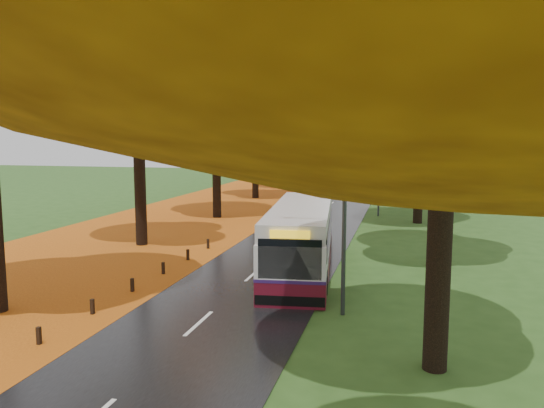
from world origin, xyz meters
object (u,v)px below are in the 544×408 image
at_px(bus, 301,236).
at_px(car_white, 300,198).
at_px(car_dark, 327,182).
at_px(streetlamp_mid, 376,151).
at_px(streetlamp_far, 387,145).
at_px(streetlamp_near, 337,170).
at_px(car_silver, 308,193).

bearing_deg(bus, car_white, 94.56).
height_order(bus, car_dark, bus).
xyz_separation_m(streetlamp_mid, streetlamp_far, (0.00, 22.00, 0.00)).
relative_size(bus, car_white, 3.02).
xyz_separation_m(streetlamp_near, streetlamp_far, (0.00, 44.00, 0.00)).
height_order(streetlamp_mid, car_dark, streetlamp_mid).
relative_size(bus, car_silver, 2.62).
bearing_deg(streetlamp_near, car_white, 103.65).
bearing_deg(car_white, car_dark, 102.45).
bearing_deg(streetlamp_far, bus, -93.17).
distance_m(bus, car_silver, 24.52).
xyz_separation_m(streetlamp_mid, car_white, (-6.30, 3.93, -4.06)).
relative_size(streetlamp_mid, streetlamp_far, 1.00).
xyz_separation_m(streetlamp_mid, bus, (-2.15, -16.75, -3.21)).
distance_m(streetlamp_mid, bus, 17.19).
distance_m(streetlamp_near, streetlamp_far, 44.00).
distance_m(streetlamp_near, car_white, 26.99).
relative_size(streetlamp_near, streetlamp_mid, 1.00).
bearing_deg(streetlamp_far, streetlamp_near, -90.00).
bearing_deg(streetlamp_mid, car_silver, 130.36).
bearing_deg(car_white, streetlamp_near, -63.41).
bearing_deg(car_dark, car_silver, -81.40).
xyz_separation_m(streetlamp_far, car_silver, (-6.30, -14.59, -3.99)).
bearing_deg(car_silver, car_white, -91.87).
distance_m(bus, car_white, 21.10).
bearing_deg(car_dark, streetlamp_mid, -62.29).
xyz_separation_m(streetlamp_mid, car_silver, (-6.30, 7.41, -3.99)).
bearing_deg(car_silver, car_dark, 87.49).
relative_size(streetlamp_mid, car_white, 2.23).
bearing_deg(car_dark, streetlamp_near, -72.09).
bearing_deg(streetlamp_near, car_silver, 102.09).
height_order(streetlamp_mid, bus, streetlamp_mid).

